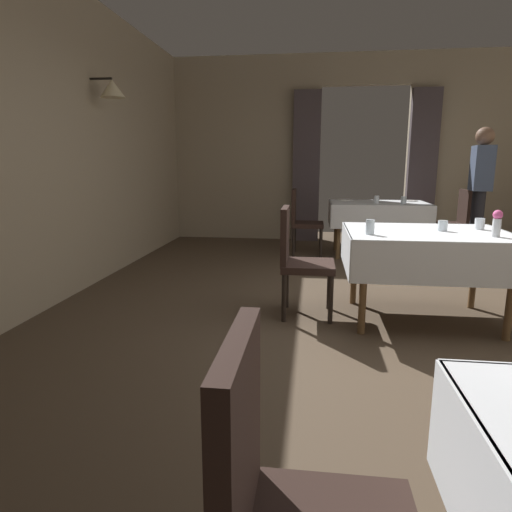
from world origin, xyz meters
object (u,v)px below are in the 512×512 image
object	(u,v)px
plate_far_c	(410,201)
person_waiter_by_doorway	(480,185)
chair_far_left	(302,219)
glass_mid_b	(480,224)
plate_far_a	(345,200)
glass_far_b	(404,200)
flower_vase_mid	(497,222)
dining_table_mid	(426,244)
chair_mid_left	(299,256)
glass_mid_c	(370,227)
dining_table_far	(378,210)
glass_far_d	(376,199)
glass_mid_d	(443,226)
chair_far_right	(454,219)

from	to	relation	value
plate_far_c	person_waiter_by_doorway	world-z (taller)	person_waiter_by_doorway
chair_far_left	person_waiter_by_doorway	distance (m)	2.30
glass_mid_b	plate_far_a	distance (m)	3.00
glass_mid_b	plate_far_c	size ratio (longest dim) A/B	0.49
plate_far_a	glass_far_b	size ratio (longest dim) A/B	2.20
flower_vase_mid	person_waiter_by_doorway	size ratio (longest dim) A/B	0.12
chair_far_left	plate_far_c	world-z (taller)	chair_far_left
dining_table_mid	chair_mid_left	bearing A→B (deg)	-179.93
dining_table_mid	glass_far_b	bearing A→B (deg)	83.49
glass_mid_c	chair_far_left	bearing A→B (deg)	101.74
dining_table_far	glass_far_d	xyz separation A→B (m)	(-0.05, -0.16, 0.16)
plate_far_a	dining_table_mid	bearing A→B (deg)	-81.45
dining_table_far	glass_far_b	xyz separation A→B (m)	(0.29, -0.23, 0.16)
plate_far_a	glass_far_d	bearing A→B (deg)	-49.71
dining_table_mid	glass_far_d	size ratio (longest dim) A/B	12.32
dining_table_mid	flower_vase_mid	bearing A→B (deg)	-27.34
glass_mid_d	glass_far_d	bearing A→B (deg)	94.23
chair_mid_left	chair_far_right	distance (m)	3.48
chair_mid_left	glass_mid_d	distance (m)	1.19
dining_table_mid	chair_far_left	size ratio (longest dim) A/B	1.39
dining_table_far	flower_vase_mid	size ratio (longest dim) A/B	6.71
flower_vase_mid	glass_far_d	bearing A→B (deg)	100.17
chair_far_right	glass_mid_d	bearing A→B (deg)	-108.43
glass_mid_c	glass_far_b	distance (m)	2.82
glass_far_d	person_waiter_by_doorway	distance (m)	1.27
glass_mid_c	glass_mid_d	xyz separation A→B (m)	(0.60, 0.26, -0.01)
plate_far_c	person_waiter_by_doorway	size ratio (longest dim) A/B	0.11
dining_table_far	glass_mid_c	distance (m)	2.99
dining_table_mid	dining_table_far	bearing A→B (deg)	90.24
chair_far_right	glass_far_b	distance (m)	0.87
chair_far_right	person_waiter_by_doorway	size ratio (longest dim) A/B	0.54
flower_vase_mid	plate_far_a	bearing A→B (deg)	105.34
dining_table_far	glass_far_d	distance (m)	0.23
glass_far_b	plate_far_c	world-z (taller)	glass_far_b
chair_far_left	plate_far_a	xyz separation A→B (m)	(0.62, 0.42, 0.24)
glass_mid_d	plate_far_c	world-z (taller)	glass_mid_d
glass_mid_b	glass_mid_c	distance (m)	1.01
glass_far_b	dining_table_mid	bearing A→B (deg)	-96.51
chair_far_left	glass_mid_c	size ratio (longest dim) A/B	8.07
dining_table_mid	chair_mid_left	size ratio (longest dim) A/B	1.39
dining_table_mid	glass_mid_c	bearing A→B (deg)	-153.97
chair_mid_left	chair_far_right	world-z (taller)	same
flower_vase_mid	plate_far_a	xyz separation A→B (m)	(-0.89, 3.24, -0.10)
plate_far_c	glass_far_d	distance (m)	0.68
flower_vase_mid	plate_far_a	world-z (taller)	flower_vase_mid
chair_far_left	glass_far_b	bearing A→B (deg)	-4.81
chair_far_right	flower_vase_mid	xyz separation A→B (m)	(-0.61, -3.02, 0.34)
dining_table_mid	dining_table_far	world-z (taller)	same
glass_mid_b	glass_mid_c	size ratio (longest dim) A/B	0.81
person_waiter_by_doorway	glass_mid_b	bearing A→B (deg)	-108.52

